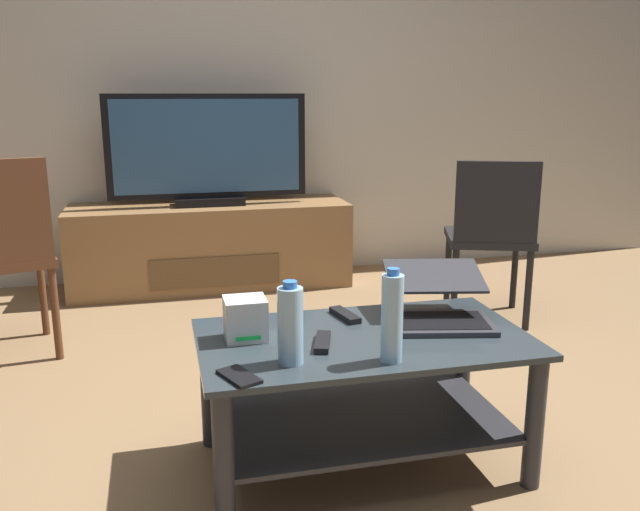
# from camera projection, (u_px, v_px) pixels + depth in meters

# --- Properties ---
(ground_plane) EXTENTS (7.68, 7.68, 0.00)m
(ground_plane) POSITION_uv_depth(u_px,v_px,m) (331.00, 427.00, 2.49)
(ground_plane) COLOR olive
(back_wall) EXTENTS (6.40, 0.12, 2.80)m
(back_wall) POSITION_uv_depth(u_px,v_px,m) (242.00, 65.00, 4.36)
(back_wall) COLOR beige
(back_wall) RESTS_ON ground
(coffee_table) EXTENTS (1.06, 0.60, 0.46)m
(coffee_table) POSITION_uv_depth(u_px,v_px,m) (363.00, 379.00, 2.18)
(coffee_table) COLOR #2D383D
(coffee_table) RESTS_ON ground
(media_cabinet) EXTENTS (1.75, 0.52, 0.53)m
(media_cabinet) POSITION_uv_depth(u_px,v_px,m) (211.00, 245.00, 4.27)
(media_cabinet) COLOR olive
(media_cabinet) RESTS_ON ground
(television) EXTENTS (1.23, 0.20, 0.68)m
(television) POSITION_uv_depth(u_px,v_px,m) (208.00, 152.00, 4.10)
(television) COLOR black
(television) RESTS_ON media_cabinet
(dining_chair) EXTENTS (0.56, 0.56, 0.89)m
(dining_chair) POSITION_uv_depth(u_px,v_px,m) (491.00, 231.00, 3.52)
(dining_chair) COLOR black
(dining_chair) RESTS_ON ground
(side_chair) EXTENTS (0.55, 0.55, 0.95)m
(side_chair) POSITION_uv_depth(u_px,v_px,m) (1.00, 249.00, 3.00)
(side_chair) COLOR #59331E
(side_chair) RESTS_ON ground
(laptop) EXTENTS (0.41, 0.45, 0.17)m
(laptop) POSITION_uv_depth(u_px,v_px,m) (438.00, 303.00, 2.28)
(laptop) COLOR #333338
(laptop) RESTS_ON coffee_table
(router_box) EXTENTS (0.13, 0.12, 0.13)m
(router_box) POSITION_uv_depth(u_px,v_px,m) (245.00, 319.00, 2.10)
(router_box) COLOR white
(router_box) RESTS_ON coffee_table
(water_bottle_near) EXTENTS (0.07, 0.07, 0.25)m
(water_bottle_near) POSITION_uv_depth(u_px,v_px,m) (290.00, 325.00, 1.90)
(water_bottle_near) COLOR #99C6E5
(water_bottle_near) RESTS_ON coffee_table
(water_bottle_far) EXTENTS (0.06, 0.06, 0.28)m
(water_bottle_far) POSITION_uv_depth(u_px,v_px,m) (392.00, 318.00, 1.91)
(water_bottle_far) COLOR #99C6E5
(water_bottle_far) RESTS_ON coffee_table
(cell_phone) EXTENTS (0.12, 0.16, 0.01)m
(cell_phone) POSITION_uv_depth(u_px,v_px,m) (239.00, 376.00, 1.82)
(cell_phone) COLOR black
(cell_phone) RESTS_ON coffee_table
(tv_remote) EXTENTS (0.09, 0.17, 0.02)m
(tv_remote) POSITION_uv_depth(u_px,v_px,m) (322.00, 342.00, 2.06)
(tv_remote) COLOR black
(tv_remote) RESTS_ON coffee_table
(soundbar_remote) EXTENTS (0.08, 0.17, 0.02)m
(soundbar_remote) POSITION_uv_depth(u_px,v_px,m) (345.00, 315.00, 2.31)
(soundbar_remote) COLOR black
(soundbar_remote) RESTS_ON coffee_table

